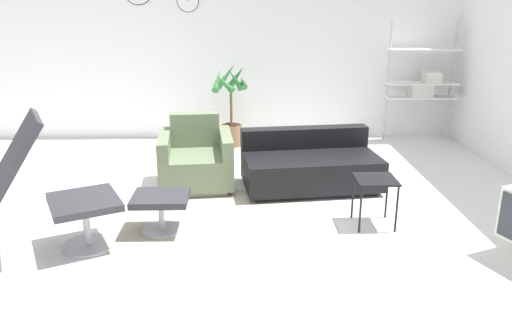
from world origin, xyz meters
The scene contains 10 objects.
ground_plane centered at (0.00, 0.00, 0.00)m, with size 12.00×12.00×0.00m, color white.
wall_back centered at (0.00, 3.14, 1.40)m, with size 12.00×0.09×2.80m.
round_rug centered at (-0.05, -0.25, 0.00)m, with size 2.11×2.11×0.01m.
lounge_chair centered at (-1.58, -0.72, 0.76)m, with size 1.26×1.00×1.27m.
ottoman centered at (-0.62, -0.25, 0.26)m, with size 0.50×0.43×0.35m.
armchair_red centered at (-0.41, 0.96, 0.29)m, with size 0.88×0.90×0.78m.
couch_low centered at (0.87, 0.88, 0.24)m, with size 1.57×1.01×0.62m.
side_table centered at (1.34, -0.16, 0.40)m, with size 0.37×0.37×0.46m.
potted_plant centered at (-0.05, 2.62, 0.52)m, with size 0.51×0.51×1.19m.
shelf_unit centered at (2.78, 2.80, 0.90)m, with size 1.01×0.28×1.77m.
Camera 1 is at (0.13, -4.44, 1.99)m, focal length 35.00 mm.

